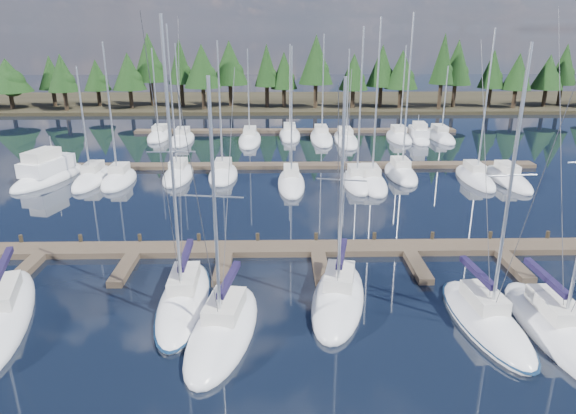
{
  "coord_description": "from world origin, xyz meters",
  "views": [
    {
      "loc": [
        -2.57,
        -13.38,
        14.03
      ],
      "look_at": [
        -1.86,
        22.0,
        1.74
      ],
      "focal_mm": 32.0,
      "sensor_mm": 36.0,
      "label": 1
    }
  ],
  "objects_px": {
    "front_sailboat_2": "(223,329)",
    "motor_yacht_left": "(48,174)",
    "front_sailboat_4": "(485,320)",
    "front_sailboat_0": "(3,315)",
    "front_sailboat_5": "(557,329)",
    "motor_yacht_right": "(418,137)",
    "front_sailboat_1": "(184,300)",
    "main_dock": "(318,252)",
    "front_sailboat_3": "(338,297)"
  },
  "relations": [
    {
      "from": "front_sailboat_2",
      "to": "front_sailboat_5",
      "type": "distance_m",
      "value": 16.17
    },
    {
      "from": "front_sailboat_3",
      "to": "motor_yacht_left",
      "type": "height_order",
      "value": "front_sailboat_3"
    },
    {
      "from": "motor_yacht_left",
      "to": "front_sailboat_0",
      "type": "bearing_deg",
      "value": -71.79
    },
    {
      "from": "front_sailboat_0",
      "to": "motor_yacht_left",
      "type": "relative_size",
      "value": 1.41
    },
    {
      "from": "motor_yacht_right",
      "to": "front_sailboat_2",
      "type": "bearing_deg",
      "value": -115.12
    },
    {
      "from": "front_sailboat_2",
      "to": "front_sailboat_4",
      "type": "bearing_deg",
      "value": 2.53
    },
    {
      "from": "front_sailboat_0",
      "to": "front_sailboat_4",
      "type": "height_order",
      "value": "front_sailboat_0"
    },
    {
      "from": "front_sailboat_4",
      "to": "front_sailboat_3",
      "type": "bearing_deg",
      "value": 161.06
    },
    {
      "from": "front_sailboat_1",
      "to": "front_sailboat_4",
      "type": "relative_size",
      "value": 1.08
    },
    {
      "from": "front_sailboat_0",
      "to": "front_sailboat_1",
      "type": "relative_size",
      "value": 0.97
    },
    {
      "from": "front_sailboat_2",
      "to": "motor_yacht_left",
      "type": "xyz_separation_m",
      "value": [
        -19.92,
        27.51,
        0.27
      ]
    },
    {
      "from": "main_dock",
      "to": "front_sailboat_3",
      "type": "bearing_deg",
      "value": -83.97
    },
    {
      "from": "front_sailboat_0",
      "to": "front_sailboat_2",
      "type": "bearing_deg",
      "value": -7.78
    },
    {
      "from": "main_dock",
      "to": "front_sailboat_5",
      "type": "distance_m",
      "value": 14.42
    },
    {
      "from": "front_sailboat_5",
      "to": "motor_yacht_right",
      "type": "bearing_deg",
      "value": 83.44
    },
    {
      "from": "front_sailboat_1",
      "to": "front_sailboat_3",
      "type": "relative_size",
      "value": 1.21
    },
    {
      "from": "front_sailboat_4",
      "to": "front_sailboat_5",
      "type": "distance_m",
      "value": 3.26
    },
    {
      "from": "front_sailboat_1",
      "to": "motor_yacht_left",
      "type": "xyz_separation_m",
      "value": [
        -17.53,
        24.63,
        0.25
      ]
    },
    {
      "from": "main_dock",
      "to": "motor_yacht_right",
      "type": "distance_m",
      "value": 40.06
    },
    {
      "from": "front_sailboat_2",
      "to": "front_sailboat_3",
      "type": "relative_size",
      "value": 1.02
    },
    {
      "from": "front_sailboat_2",
      "to": "front_sailboat_4",
      "type": "relative_size",
      "value": 0.91
    },
    {
      "from": "front_sailboat_5",
      "to": "motor_yacht_right",
      "type": "height_order",
      "value": "front_sailboat_5"
    },
    {
      "from": "main_dock",
      "to": "front_sailboat_2",
      "type": "relative_size",
      "value": 3.36
    },
    {
      "from": "motor_yacht_right",
      "to": "front_sailboat_0",
      "type": "bearing_deg",
      "value": -126.59
    },
    {
      "from": "front_sailboat_2",
      "to": "front_sailboat_0",
      "type": "bearing_deg",
      "value": 172.22
    },
    {
      "from": "main_dock",
      "to": "front_sailboat_3",
      "type": "height_order",
      "value": "front_sailboat_3"
    },
    {
      "from": "front_sailboat_0",
      "to": "motor_yacht_right",
      "type": "distance_m",
      "value": 55.1
    },
    {
      "from": "main_dock",
      "to": "front_sailboat_2",
      "type": "bearing_deg",
      "value": -119.92
    },
    {
      "from": "front_sailboat_0",
      "to": "motor_yacht_left",
      "type": "bearing_deg",
      "value": 108.21
    },
    {
      "from": "front_sailboat_1",
      "to": "motor_yacht_right",
      "type": "xyz_separation_m",
      "value": [
        23.86,
        42.92,
        0.15
      ]
    },
    {
      "from": "motor_yacht_right",
      "to": "front_sailboat_1",
      "type": "bearing_deg",
      "value": -119.07
    },
    {
      "from": "front_sailboat_3",
      "to": "front_sailboat_2",
      "type": "bearing_deg",
      "value": -153.03
    },
    {
      "from": "front_sailboat_2",
      "to": "main_dock",
      "type": "bearing_deg",
      "value": 60.08
    },
    {
      "from": "front_sailboat_3",
      "to": "motor_yacht_left",
      "type": "xyz_separation_m",
      "value": [
        -25.84,
        24.49,
        0.27
      ]
    },
    {
      "from": "front_sailboat_2",
      "to": "front_sailboat_5",
      "type": "height_order",
      "value": "front_sailboat_5"
    },
    {
      "from": "front_sailboat_0",
      "to": "front_sailboat_5",
      "type": "xyz_separation_m",
      "value": [
        27.55,
        -1.84,
        0.01
      ]
    },
    {
      "from": "front_sailboat_5",
      "to": "motor_yacht_left",
      "type": "relative_size",
      "value": 1.49
    },
    {
      "from": "front_sailboat_0",
      "to": "front_sailboat_3",
      "type": "bearing_deg",
      "value": 4.82
    },
    {
      "from": "front_sailboat_5",
      "to": "motor_yacht_left",
      "type": "bearing_deg",
      "value": 142.4
    },
    {
      "from": "front_sailboat_5",
      "to": "motor_yacht_left",
      "type": "xyz_separation_m",
      "value": [
        -36.09,
        27.79,
        0.25
      ]
    },
    {
      "from": "front_sailboat_1",
      "to": "motor_yacht_right",
      "type": "distance_m",
      "value": 49.11
    },
    {
      "from": "front_sailboat_3",
      "to": "front_sailboat_4",
      "type": "bearing_deg",
      "value": -18.94
    },
    {
      "from": "front_sailboat_1",
      "to": "motor_yacht_right",
      "type": "relative_size",
      "value": 1.9
    },
    {
      "from": "front_sailboat_2",
      "to": "motor_yacht_right",
      "type": "distance_m",
      "value": 50.58
    },
    {
      "from": "motor_yacht_left",
      "to": "motor_yacht_right",
      "type": "bearing_deg",
      "value": 23.84
    },
    {
      "from": "front_sailboat_2",
      "to": "front_sailboat_4",
      "type": "distance_m",
      "value": 13.03
    },
    {
      "from": "front_sailboat_1",
      "to": "front_sailboat_5",
      "type": "distance_m",
      "value": 18.83
    },
    {
      "from": "front_sailboat_0",
      "to": "front_sailboat_4",
      "type": "relative_size",
      "value": 1.05
    },
    {
      "from": "front_sailboat_0",
      "to": "front_sailboat_1",
      "type": "height_order",
      "value": "front_sailboat_1"
    },
    {
      "from": "front_sailboat_1",
      "to": "front_sailboat_2",
      "type": "relative_size",
      "value": 1.18
    }
  ]
}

